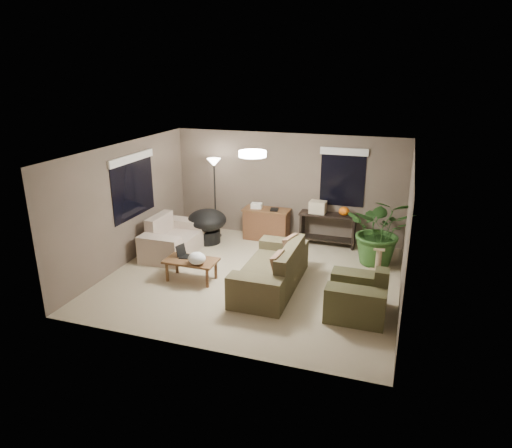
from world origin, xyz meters
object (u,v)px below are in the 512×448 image
(armchair, at_px, (358,298))
(loveseat, at_px, (173,240))
(console_table, at_px, (328,227))
(main_sofa, at_px, (273,272))
(floor_lamp, at_px, (214,172))
(cat_scratching_post, at_px, (378,261))
(houseplant, at_px, (380,238))
(desk, at_px, (267,224))
(papasan_chair, at_px, (207,223))
(coffee_table, at_px, (191,263))

(armchair, bearing_deg, loveseat, 161.36)
(loveseat, bearing_deg, console_table, 26.66)
(main_sofa, distance_m, console_table, 2.55)
(floor_lamp, height_order, cat_scratching_post, floor_lamp)
(main_sofa, distance_m, houseplant, 2.51)
(armchair, distance_m, floor_lamp, 4.79)
(loveseat, xyz_separation_m, desk, (1.70, 1.51, 0.08))
(main_sofa, relative_size, loveseat, 1.37)
(floor_lamp, bearing_deg, console_table, 5.66)
(loveseat, xyz_separation_m, papasan_chair, (0.45, 0.86, 0.17))
(armchair, height_order, papasan_chair, armchair)
(armchair, relative_size, floor_lamp, 0.52)
(cat_scratching_post, bearing_deg, console_table, 137.83)
(loveseat, height_order, armchair, same)
(armchair, height_order, cat_scratching_post, armchair)
(papasan_chair, bearing_deg, desk, 27.43)
(coffee_table, xyz_separation_m, houseplant, (3.36, 1.95, 0.22))
(coffee_table, height_order, papasan_chair, papasan_chair)
(main_sofa, xyz_separation_m, desk, (-0.87, 2.41, 0.08))
(main_sofa, relative_size, floor_lamp, 1.15)
(loveseat, height_order, coffee_table, loveseat)
(armchair, relative_size, desk, 0.91)
(desk, relative_size, floor_lamp, 0.58)
(coffee_table, relative_size, papasan_chair, 0.93)
(loveseat, height_order, desk, loveseat)
(armchair, bearing_deg, floor_lamp, 143.72)
(coffee_table, bearing_deg, armchair, -5.52)
(papasan_chair, bearing_deg, main_sofa, -39.75)
(cat_scratching_post, bearing_deg, floor_lamp, 167.75)
(papasan_chair, relative_size, floor_lamp, 0.56)
(main_sofa, distance_m, desk, 2.56)
(loveseat, xyz_separation_m, armchair, (4.18, -1.41, 0.00))
(houseplant, bearing_deg, desk, 166.02)
(floor_lamp, bearing_deg, cat_scratching_post, -12.25)
(console_table, bearing_deg, cat_scratching_post, -42.17)
(armchair, distance_m, console_table, 3.17)
(console_table, distance_m, cat_scratching_post, 1.68)
(main_sofa, xyz_separation_m, floor_lamp, (-2.10, 2.22, 1.30))
(floor_lamp, bearing_deg, main_sofa, -46.55)
(floor_lamp, bearing_deg, loveseat, -109.54)
(houseplant, xyz_separation_m, cat_scratching_post, (0.03, -0.38, -0.36))
(armchair, xyz_separation_m, cat_scratching_post, (0.20, 1.88, -0.08))
(coffee_table, relative_size, desk, 0.91)
(desk, xyz_separation_m, cat_scratching_post, (2.68, -1.04, -0.16))
(loveseat, height_order, cat_scratching_post, loveseat)
(main_sofa, bearing_deg, floor_lamp, 133.45)
(desk, height_order, console_table, same)
(loveseat, relative_size, console_table, 1.23)
(cat_scratching_post, bearing_deg, desk, 158.75)
(main_sofa, xyz_separation_m, loveseat, (-2.57, 0.90, 0.00))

